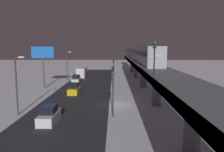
{
  "coord_description": "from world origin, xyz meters",
  "views": [
    {
      "loc": [
        0.04,
        32.25,
        8.74
      ],
      "look_at": [
        0.6,
        -20.05,
        1.82
      ],
      "focal_mm": 34.77,
      "sensor_mm": 36.0,
      "label": 1
    }
  ],
  "objects": [
    {
      "name": "traffic_light_mid",
      "position": [
        0.2,
        -13.44,
        4.2
      ],
      "size": [
        0.32,
        0.44,
        6.4
      ],
      "color": "#2D2D2D",
      "rests_on": "ground_plane"
    },
    {
      "name": "street_lamp_far",
      "position": [
        12.38,
        -25.0,
        4.81
      ],
      "size": [
        1.35,
        0.44,
        7.65
      ],
      "color": "#38383D",
      "rests_on": "ground_plane"
    },
    {
      "name": "ground_plane",
      "position": [
        0.0,
        0.0,
        0.0
      ],
      "size": [
        240.0,
        240.0,
        0.0
      ],
      "primitive_type": "plane",
      "color": "silver"
    },
    {
      "name": "sedan_white_2",
      "position": [
        7.7,
        7.69,
        0.8
      ],
      "size": [
        1.8,
        4.36,
        1.97
      ],
      "color": "silver",
      "rests_on": "ground_plane"
    },
    {
      "name": "box_truck",
      "position": [
        9.7,
        -31.91,
        1.35
      ],
      "size": [
        2.4,
        7.4,
        2.8
      ],
      "color": "gold",
      "rests_on": "ground_plane"
    },
    {
      "name": "sedan_white",
      "position": [
        9.5,
        -20.88,
        0.78
      ],
      "size": [
        1.91,
        4.13,
        1.97
      ],
      "color": "silver",
      "rests_on": "ground_plane"
    },
    {
      "name": "traffic_light_far",
      "position": [
        0.2,
        -32.63,
        4.2
      ],
      "size": [
        0.32,
        0.44,
        6.4
      ],
      "color": "#2D2D2D",
      "rests_on": "ground_plane"
    },
    {
      "name": "commercial_billboard",
      "position": [
        15.2,
        -13.71,
        6.83
      ],
      "size": [
        4.8,
        0.36,
        8.9
      ],
      "color": "#4C4C51",
      "rests_on": "ground_plane"
    },
    {
      "name": "subway_train",
      "position": [
        -6.38,
        -37.17,
        7.3
      ],
      "size": [
        2.94,
        74.07,
        3.4
      ],
      "color": "#999EA8",
      "rests_on": "elevated_railway"
    },
    {
      "name": "rail_signal",
      "position": [
        -4.58,
        7.16,
        8.25
      ],
      "size": [
        0.36,
        0.41,
        4.0
      ],
      "color": "black",
      "rests_on": "elevated_railway"
    },
    {
      "name": "traffic_light_near",
      "position": [
        0.2,
        5.76,
        4.2
      ],
      "size": [
        0.32,
        0.44,
        6.4
      ],
      "color": "#2D2D2D",
      "rests_on": "ground_plane"
    },
    {
      "name": "sedan_yellow",
      "position": [
        7.7,
        -8.38,
        0.8
      ],
      "size": [
        1.8,
        4.54,
        1.97
      ],
      "color": "gold",
      "rests_on": "ground_plane"
    },
    {
      "name": "street_lamp_near",
      "position": [
        12.38,
        5.0,
        4.81
      ],
      "size": [
        1.35,
        0.44,
        7.65
      ],
      "color": "#38383D",
      "rests_on": "ground_plane"
    },
    {
      "name": "avenue_asphalt",
      "position": [
        6.3,
        0.0,
        0.0
      ],
      "size": [
        11.0,
        105.54,
        0.01
      ],
      "primitive_type": "cube",
      "color": "#28282D",
      "rests_on": "ground_plane"
    },
    {
      "name": "elevated_railway",
      "position": [
        -6.29,
        0.0,
        4.77
      ],
      "size": [
        5.0,
        105.54,
        5.52
      ],
      "color": "slate",
      "rests_on": "ground_plane"
    }
  ]
}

